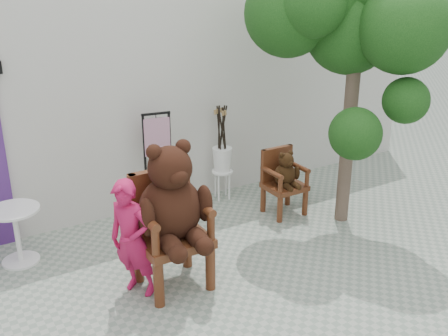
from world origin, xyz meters
name	(u,v)px	position (x,y,z in m)	size (l,w,h in m)	color
ground_plane	(286,281)	(0.00, 0.00, 0.00)	(60.00, 60.00, 0.00)	gray
back_wall	(164,98)	(0.00, 3.10, 1.50)	(9.00, 1.00, 3.00)	beige
chair_big	(171,208)	(-1.11, 0.60, 0.94)	(0.83, 0.88, 1.68)	#451F0E
chair_small	(284,176)	(1.06, 1.47, 0.57)	(0.54, 0.51, 0.94)	#451F0E
person	(132,240)	(-1.56, 0.61, 0.69)	(0.50, 0.33, 1.37)	#B31648
cafe_table	(16,229)	(-2.49, 1.99, 0.44)	(0.60, 0.60, 0.70)	white
display_stand	(159,177)	(-0.50, 2.30, 0.58)	(0.50, 0.42, 1.51)	black
stool_bucket	(222,159)	(0.57, 2.35, 0.64)	(0.32, 0.32, 1.45)	white
tree	(353,9)	(1.60, 0.92, 2.85)	(2.20, 2.18, 3.86)	#48372B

